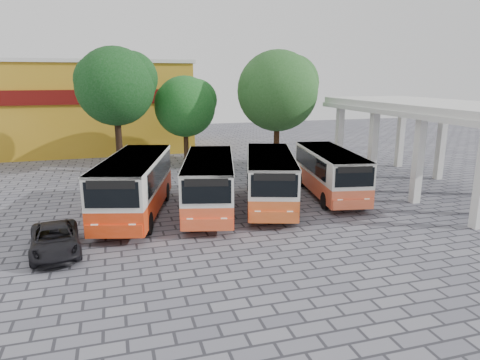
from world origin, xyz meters
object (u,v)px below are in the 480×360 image
object	(u,v)px
bus_far_left	(135,183)
bus_centre_right	(270,177)
bus_centre_left	(209,181)
bus_far_right	(330,170)
parked_car	(55,240)

from	to	relation	value
bus_far_left	bus_centre_right	size ratio (longest dim) A/B	1.05
bus_centre_left	bus_centre_right	bearing A→B (deg)	15.04
bus_centre_right	bus_far_right	xyz separation A→B (m)	(4.02, 0.78, -0.08)
parked_car	bus_far_right	bearing A→B (deg)	9.68
bus_far_right	bus_centre_left	bearing A→B (deg)	-163.77
parked_car	bus_far_left	bearing A→B (deg)	42.18
bus_centre_left	bus_centre_right	size ratio (longest dim) A/B	0.99
bus_centre_right	parked_car	world-z (taller)	bus_centre_right
bus_centre_right	parked_car	xyz separation A→B (m)	(-10.46, -3.59, -1.09)
bus_centre_left	bus_far_right	world-z (taller)	bus_centre_left
bus_centre_left	bus_far_right	bearing A→B (deg)	20.54
bus_far_right	parked_car	bearing A→B (deg)	-153.44
bus_far_left	bus_far_right	world-z (taller)	bus_far_left
bus_far_right	parked_car	distance (m)	15.16
bus_centre_right	bus_far_left	bearing A→B (deg)	-164.91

